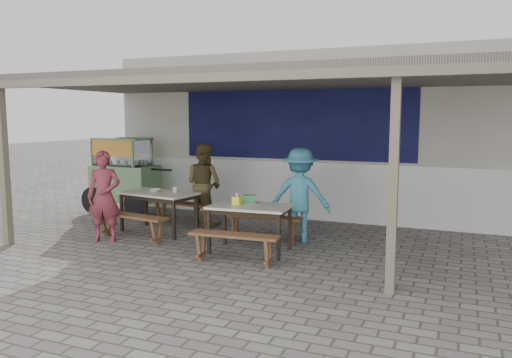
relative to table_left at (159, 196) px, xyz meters
The scene contains 17 objects.
ground 2.31m from the table_left, 20.17° to the right, with size 60.00×60.00×0.00m, color slate.
back_wall 3.65m from the table_left, 53.57° to the left, with size 9.00×1.28×3.50m.
warung_roof 2.93m from the table_left, ahead, with size 9.00×4.21×2.81m.
table_left is the anchor object (origin of this frame).
bench_left_street 0.79m from the table_left, 98.28° to the right, with size 1.51×0.49×0.45m.
bench_left_wall 0.79m from the table_left, 81.72° to the left, with size 1.51×0.49×0.45m.
table_right 2.19m from the table_left, 16.11° to the right, with size 1.30×0.85×0.75m.
bench_right_street 2.55m from the table_left, 31.24° to the right, with size 1.37×0.37×0.45m.
bench_right_wall 2.09m from the table_left, ahead, with size 1.37×0.37×0.45m.
vendor_cart 2.16m from the table_left, 143.97° to the left, with size 2.13×0.86×1.68m.
patron_street_side 1.07m from the table_left, 115.68° to the right, with size 0.57×0.38×1.57m, color maroon.
patron_wall_side 1.03m from the table_left, 63.75° to the left, with size 0.79×0.61×1.62m, color brown.
patron_right_table 2.66m from the table_left, ahead, with size 1.04×0.60×1.61m, color teal.
tissue_box 1.98m from the table_left, 17.91° to the right, with size 0.13×0.13×0.13m, color yellow.
donation_box 2.05m from the table_left, 11.12° to the right, with size 0.19×0.13×0.13m, color #337346.
condiment_jar 0.33m from the table_left, 24.00° to the left, with size 0.09×0.09×0.10m, color beige.
condiment_bowl 0.16m from the table_left, 153.17° to the left, with size 0.20×0.20×0.05m, color silver.
Camera 1 is at (3.11, -6.96, 2.14)m, focal length 35.00 mm.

